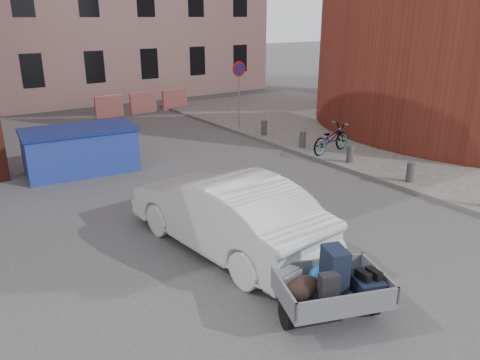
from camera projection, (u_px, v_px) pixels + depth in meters
ground at (264, 266)px, 8.82m from camera, size 120.00×120.00×0.00m
sidewalk at (412, 142)px, 17.30m from camera, size 9.00×24.00×0.12m
no_parking_sign at (239, 80)px, 18.73m from camera, size 0.60×0.09×2.65m
bollards at (350, 154)px, 14.56m from camera, size 0.22×9.02×0.55m
barriers at (143, 103)px, 22.53m from camera, size 4.70×0.18×1.00m
trailer at (331, 286)px, 7.05m from camera, size 1.88×1.98×1.20m
dumpster at (81, 150)px, 13.93m from camera, size 3.37×1.97×1.35m
silver_car at (225, 212)px, 9.29m from camera, size 2.16×4.88×1.56m
bicycle at (331, 139)px, 15.59m from camera, size 1.87×0.88×0.94m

